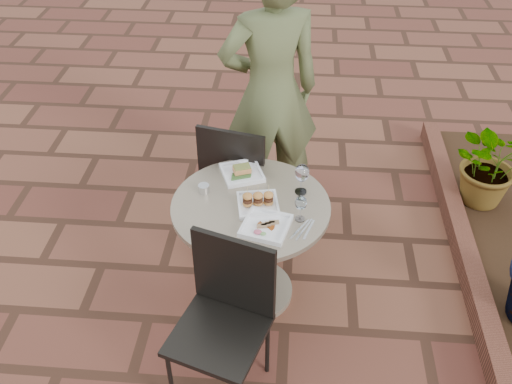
# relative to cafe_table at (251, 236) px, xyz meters

# --- Properties ---
(ground) EXTENTS (60.00, 60.00, 0.00)m
(ground) POSITION_rel_cafe_table_xyz_m (-0.19, 0.15, -0.48)
(ground) COLOR brown
(ground) RESTS_ON ground
(cafe_table) EXTENTS (0.90, 0.90, 0.73)m
(cafe_table) POSITION_rel_cafe_table_xyz_m (0.00, 0.00, 0.00)
(cafe_table) COLOR gray
(cafe_table) RESTS_ON ground
(chair_far) EXTENTS (0.53, 0.53, 0.93)m
(chair_far) POSITION_rel_cafe_table_xyz_m (-0.14, 0.54, 0.07)
(chair_far) COLOR black
(chair_far) RESTS_ON ground
(chair_near) EXTENTS (0.55, 0.55, 0.93)m
(chair_near) POSITION_rel_cafe_table_xyz_m (-0.07, -0.61, 0.07)
(chair_near) COLOR black
(chair_near) RESTS_ON ground
(diner) EXTENTS (0.80, 0.65, 1.89)m
(diner) POSITION_rel_cafe_table_xyz_m (0.05, 0.90, 0.46)
(diner) COLOR #4F5830
(diner) RESTS_ON ground
(plate_salmon) EXTENTS (0.30, 0.30, 0.06)m
(plate_salmon) POSITION_rel_cafe_table_xyz_m (-0.08, 0.27, 0.26)
(plate_salmon) COLOR white
(plate_salmon) RESTS_ON cafe_table
(plate_sliders) EXTENTS (0.26, 0.26, 0.15)m
(plate_sliders) POSITION_rel_cafe_table_xyz_m (0.04, -0.01, 0.28)
(plate_sliders) COLOR white
(plate_sliders) RESTS_ON cafe_table
(plate_tuna) EXTENTS (0.29, 0.29, 0.03)m
(plate_tuna) POSITION_rel_cafe_table_xyz_m (0.10, -0.19, 0.26)
(plate_tuna) COLOR white
(plate_tuna) RESTS_ON cafe_table
(wine_glass_right) EXTENTS (0.07, 0.07, 0.16)m
(wine_glass_right) POSITION_rel_cafe_table_xyz_m (0.28, -0.10, 0.36)
(wine_glass_right) COLOR white
(wine_glass_right) RESTS_ON cafe_table
(wine_glass_mid) EXTENTS (0.08, 0.08, 0.18)m
(wine_glass_mid) POSITION_rel_cafe_table_xyz_m (0.28, 0.13, 0.37)
(wine_glass_mid) COLOR white
(wine_glass_mid) RESTS_ON cafe_table
(wine_glass_far) EXTENTS (0.08, 0.08, 0.19)m
(wine_glass_far) POSITION_rel_cafe_table_xyz_m (0.28, 0.14, 0.38)
(wine_glass_far) COLOR white
(wine_glass_far) RESTS_ON cafe_table
(steel_ramekin) EXTENTS (0.08, 0.08, 0.05)m
(steel_ramekin) POSITION_rel_cafe_table_xyz_m (-0.28, 0.09, 0.27)
(steel_ramekin) COLOR silver
(steel_ramekin) RESTS_ON cafe_table
(cutlery_set) EXTENTS (0.16, 0.21, 0.00)m
(cutlery_set) POSITION_rel_cafe_table_xyz_m (0.30, -0.19, 0.25)
(cutlery_set) COLOR silver
(cutlery_set) RESTS_ON cafe_table
(planter_curb) EXTENTS (0.12, 3.00, 0.15)m
(planter_curb) POSITION_rel_cafe_table_xyz_m (1.41, 0.45, -0.41)
(planter_curb) COLOR brown
(planter_curb) RESTS_ON ground
(potted_plant_a) EXTENTS (0.63, 0.56, 0.66)m
(potted_plant_a) POSITION_rel_cafe_table_xyz_m (1.66, 1.01, -0.09)
(potted_plant_a) COLOR #33662D
(potted_plant_a) RESTS_ON mulch_bed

